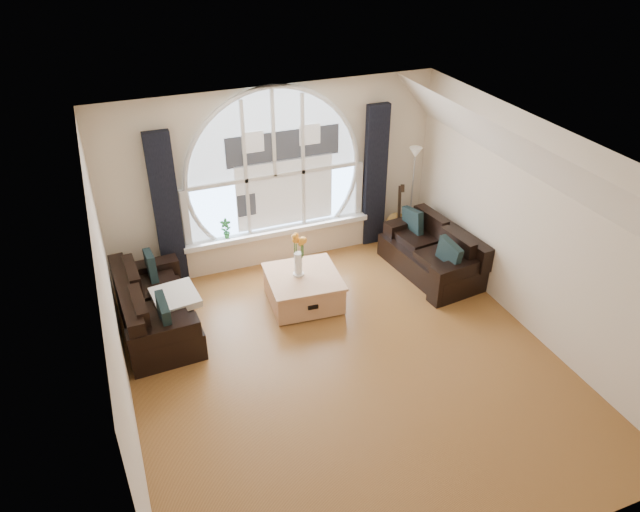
{
  "coord_description": "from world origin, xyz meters",
  "views": [
    {
      "loc": [
        -2.31,
        -4.99,
        4.92
      ],
      "look_at": [
        0.0,
        0.9,
        1.05
      ],
      "focal_mm": 33.41,
      "sensor_mm": 36.0,
      "label": 1
    }
  ],
  "objects": [
    {
      "name": "potted_plant",
      "position": [
        -0.8,
        2.65,
        0.7
      ],
      "size": [
        0.18,
        0.14,
        0.31
      ],
      "primitive_type": "imported",
      "rotation": [
        0.0,
        0.0,
        -0.18
      ],
      "color": "#1E6023",
      "rests_on": "window_sill"
    },
    {
      "name": "ceiling",
      "position": [
        0.0,
        0.0,
        2.7
      ],
      "size": [
        5.0,
        5.5,
        0.01
      ],
      "primitive_type": "cube",
      "color": "silver",
      "rests_on": "ground"
    },
    {
      "name": "curtain_left",
      "position": [
        -1.6,
        2.63,
        1.15
      ],
      "size": [
        0.35,
        0.12,
        2.3
      ],
      "primitive_type": "cube",
      "color": "black",
      "rests_on": "ground"
    },
    {
      "name": "wall_left",
      "position": [
        -2.5,
        0.0,
        1.35
      ],
      "size": [
        0.01,
        5.5,
        2.7
      ],
      "primitive_type": "cube",
      "color": "beige",
      "rests_on": "ground"
    },
    {
      "name": "wall_back",
      "position": [
        0.0,
        2.75,
        1.35
      ],
      "size": [
        5.0,
        0.01,
        2.7
      ],
      "primitive_type": "cube",
      "color": "beige",
      "rests_on": "ground"
    },
    {
      "name": "vase_flowers",
      "position": [
        -0.09,
        1.48,
        0.83
      ],
      "size": [
        0.24,
        0.24,
        0.7
      ],
      "primitive_type": "cube",
      "color": "white",
      "rests_on": "coffee_chest"
    },
    {
      "name": "sofa_left",
      "position": [
        -2.01,
        1.56,
        0.4
      ],
      "size": [
        0.94,
        1.75,
        0.76
      ],
      "primitive_type": "cube",
      "rotation": [
        0.0,
        0.0,
        0.05
      ],
      "color": "black",
      "rests_on": "ground"
    },
    {
      "name": "throw_blanket",
      "position": [
        -1.77,
        1.47,
        0.5
      ],
      "size": [
        0.61,
        0.61,
        0.1
      ],
      "primitive_type": "cube",
      "rotation": [
        0.0,
        0.0,
        0.12
      ],
      "color": "silver",
      "rests_on": "sofa_left"
    },
    {
      "name": "window_frame",
      "position": [
        0.0,
        2.69,
        1.62
      ],
      "size": [
        2.76,
        0.08,
        2.15
      ],
      "primitive_type": "cube",
      "color": "white",
      "rests_on": "wall_back"
    },
    {
      "name": "sofa_right",
      "position": [
        2.0,
        1.47,
        0.4
      ],
      "size": [
        1.01,
        1.72,
        0.73
      ],
      "primitive_type": "cube",
      "rotation": [
        0.0,
        0.0,
        0.12
      ],
      "color": "black",
      "rests_on": "ground"
    },
    {
      "name": "wall_right",
      "position": [
        2.5,
        0.0,
        1.35
      ],
      "size": [
        0.01,
        5.5,
        2.7
      ],
      "primitive_type": "cube",
      "color": "beige",
      "rests_on": "ground"
    },
    {
      "name": "guitar",
      "position": [
        1.96,
        2.49,
        0.53
      ],
      "size": [
        0.42,
        0.34,
        1.06
      ],
      "primitive_type": "cube",
      "rotation": [
        0.0,
        0.0,
        -0.33
      ],
      "color": "olive",
      "rests_on": "ground"
    },
    {
      "name": "wall_front",
      "position": [
        0.0,
        -2.75,
        1.35
      ],
      "size": [
        5.0,
        0.01,
        2.7
      ],
      "primitive_type": "cube",
      "color": "beige",
      "rests_on": "ground"
    },
    {
      "name": "ground",
      "position": [
        0.0,
        0.0,
        0.0
      ],
      "size": [
        5.0,
        5.5,
        0.01
      ],
      "primitive_type": "cube",
      "color": "brown",
      "rests_on": "ground"
    },
    {
      "name": "curtain_right",
      "position": [
        1.6,
        2.63,
        1.15
      ],
      "size": [
        0.35,
        0.12,
        2.3
      ],
      "primitive_type": "cube",
      "color": "black",
      "rests_on": "ground"
    },
    {
      "name": "floor_lamp",
      "position": [
        2.19,
        2.48,
        0.8
      ],
      "size": [
        0.24,
        0.24,
        1.6
      ],
      "primitive_type": "cube",
      "color": "#B2B2B2",
      "rests_on": "ground"
    },
    {
      "name": "coffee_chest",
      "position": [
        -0.04,
        1.44,
        0.24
      ],
      "size": [
        1.06,
        1.06,
        0.48
      ],
      "primitive_type": "cube",
      "rotation": [
        0.0,
        0.0,
        -0.08
      ],
      "color": "tan",
      "rests_on": "ground"
    },
    {
      "name": "window_sill",
      "position": [
        0.0,
        2.65,
        0.51
      ],
      "size": [
        2.9,
        0.22,
        0.08
      ],
      "primitive_type": "cube",
      "color": "white",
      "rests_on": "wall_back"
    },
    {
      "name": "attic_slope",
      "position": [
        2.2,
        0.0,
        2.35
      ],
      "size": [
        0.92,
        5.5,
        0.72
      ],
      "primitive_type": "cube",
      "color": "silver",
      "rests_on": "ground"
    },
    {
      "name": "neighbor_house",
      "position": [
        0.15,
        2.71,
        1.5
      ],
      "size": [
        1.7,
        0.02,
        1.5
      ],
      "primitive_type": "cube",
      "color": "silver",
      "rests_on": "wall_back"
    },
    {
      "name": "arched_window",
      "position": [
        0.0,
        2.72,
        1.62
      ],
      "size": [
        2.6,
        0.06,
        2.15
      ],
      "primitive_type": "cube",
      "color": "silver",
      "rests_on": "wall_back"
    }
  ]
}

